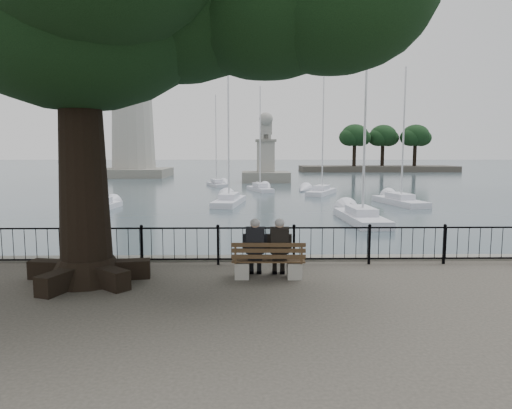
{
  "coord_description": "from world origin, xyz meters",
  "views": [
    {
      "loc": [
        -0.19,
        -9.3,
        2.99
      ],
      "look_at": [
        0.0,
        2.5,
        1.6
      ],
      "focal_mm": 32.0,
      "sensor_mm": 36.0,
      "label": 1
    }
  ],
  "objects_px": {
    "bench": "(268,265)",
    "person_left": "(255,250)",
    "lion_monument": "(266,164)",
    "person_right": "(279,250)",
    "lighthouse": "(132,88)"
  },
  "relations": [
    {
      "from": "lion_monument",
      "to": "person_right",
      "type": "bearing_deg",
      "value": -91.73
    },
    {
      "from": "bench",
      "to": "person_left",
      "type": "relative_size",
      "value": 1.2
    },
    {
      "from": "person_left",
      "to": "person_right",
      "type": "height_order",
      "value": "same"
    },
    {
      "from": "person_right",
      "to": "lighthouse",
      "type": "xyz_separation_m",
      "value": [
        -18.53,
        60.73,
        11.87
      ]
    },
    {
      "from": "bench",
      "to": "lion_monument",
      "type": "xyz_separation_m",
      "value": [
        1.73,
        48.76,
        0.94
      ]
    },
    {
      "from": "person_left",
      "to": "lighthouse",
      "type": "height_order",
      "value": "lighthouse"
    },
    {
      "from": "bench",
      "to": "lion_monument",
      "type": "distance_m",
      "value": 48.8
    },
    {
      "from": "lighthouse",
      "to": "lion_monument",
      "type": "bearing_deg",
      "value": -31.11
    },
    {
      "from": "lighthouse",
      "to": "lion_monument",
      "type": "xyz_separation_m",
      "value": [
        20.0,
        -12.07,
        -11.28
      ]
    },
    {
      "from": "lighthouse",
      "to": "bench",
      "type": "bearing_deg",
      "value": -73.28
    },
    {
      "from": "person_left",
      "to": "lion_monument",
      "type": "height_order",
      "value": "lion_monument"
    },
    {
      "from": "bench",
      "to": "lion_monument",
      "type": "height_order",
      "value": "lion_monument"
    },
    {
      "from": "person_right",
      "to": "lion_monument",
      "type": "relative_size",
      "value": 0.16
    },
    {
      "from": "person_left",
      "to": "person_right",
      "type": "relative_size",
      "value": 1.0
    },
    {
      "from": "lighthouse",
      "to": "person_right",
      "type": "bearing_deg",
      "value": -73.03
    }
  ]
}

